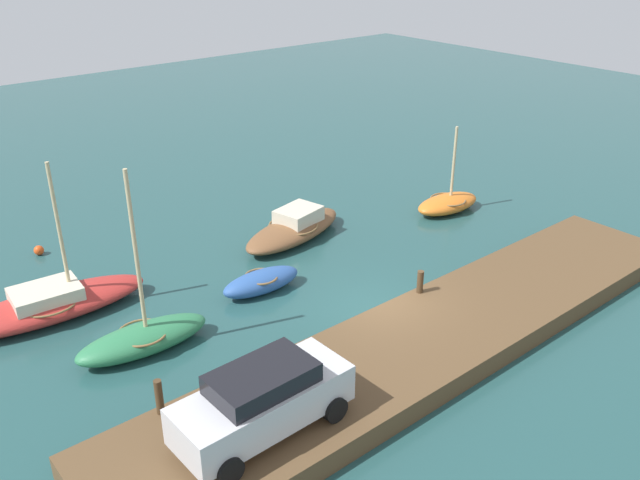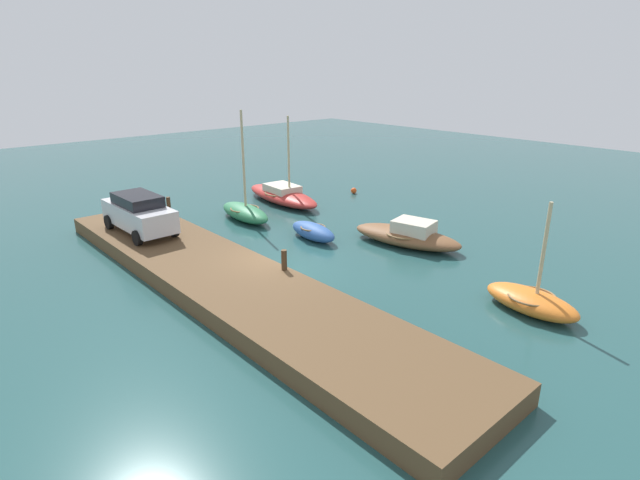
# 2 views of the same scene
# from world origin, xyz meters

# --- Properties ---
(ground_plane) EXTENTS (84.00, 84.00, 0.00)m
(ground_plane) POSITION_xyz_m (0.00, 0.00, 0.00)
(ground_plane) COLOR #234C4C
(dock_platform) EXTENTS (21.17, 3.93, 0.64)m
(dock_platform) POSITION_xyz_m (0.00, -2.36, 0.32)
(dock_platform) COLOR brown
(dock_platform) RESTS_ON ground_plane
(rowboat_green) EXTENTS (4.05, 1.70, 5.60)m
(rowboat_green) POSITION_xyz_m (-6.72, 2.89, 0.45)
(rowboat_green) COLOR #2D7A4C
(rowboat_green) RESTS_ON ground_plane
(dinghy_blue) EXTENTS (2.93, 1.27, 0.75)m
(dinghy_blue) POSITION_xyz_m (-2.07, 3.54, 0.38)
(dinghy_blue) COLOR #2D569E
(dinghy_blue) RESTS_ON ground_plane
(motorboat_brown) EXTENTS (5.38, 2.97, 1.19)m
(motorboat_brown) POSITION_xyz_m (1.35, 6.16, 0.46)
(motorboat_brown) COLOR brown
(motorboat_brown) RESTS_ON ground_plane
(rowboat_orange) EXTENTS (3.27, 1.72, 3.75)m
(rowboat_orange) POSITION_xyz_m (8.12, 4.11, 0.39)
(rowboat_orange) COLOR orange
(rowboat_orange) RESTS_ON ground_plane
(sailboat_red) EXTENTS (6.41, 2.44, 5.04)m
(sailboat_red) POSITION_xyz_m (-8.21, 6.50, 0.47)
(sailboat_red) COLOR #B72D28
(sailboat_red) RESTS_ON ground_plane
(mooring_post_west) EXTENTS (0.19, 0.19, 0.95)m
(mooring_post_west) POSITION_xyz_m (-7.96, -0.65, 1.12)
(mooring_post_west) COLOR #47331E
(mooring_post_west) RESTS_ON dock_platform
(mooring_post_mid_west) EXTENTS (0.21, 0.21, 0.76)m
(mooring_post_mid_west) POSITION_xyz_m (1.17, -0.65, 1.02)
(mooring_post_mid_west) COLOR #47331E
(mooring_post_mid_west) RESTS_ON dock_platform
(parked_car) EXTENTS (4.29, 1.91, 1.73)m
(parked_car) POSITION_xyz_m (-6.40, -2.76, 1.55)
(parked_car) COLOR silver
(parked_car) RESTS_ON dock_platform
(marker_buoy) EXTENTS (0.37, 0.37, 0.37)m
(marker_buoy) POSITION_xyz_m (-6.93, 11.16, 0.18)
(marker_buoy) COLOR #E54C19
(marker_buoy) RESTS_ON ground_plane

